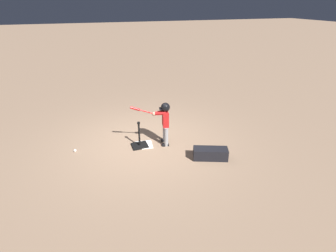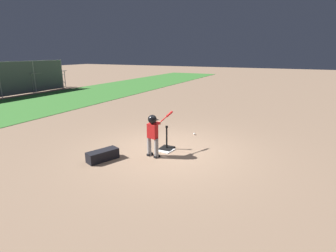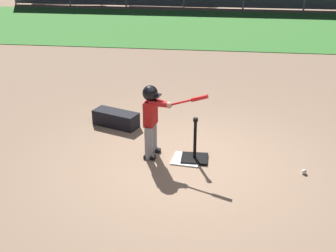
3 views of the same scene
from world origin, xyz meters
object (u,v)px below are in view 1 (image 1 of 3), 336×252
batter_child (164,118)px  baseball (75,151)px  equipment_bag (210,154)px  batting_tee (140,143)px

batter_child → baseball: 2.46m
batter_child → equipment_bag: (-0.85, 1.08, -0.61)m
batting_tee → baseball: (1.66, -0.25, -0.07)m
batting_tee → batter_child: (-0.67, 0.07, 0.65)m
batter_child → baseball: size_ratio=16.02×
batting_tee → baseball: bearing=-8.7°
baseball → equipment_bag: equipment_bag is taller
batter_child → equipment_bag: bearing=128.1°
batting_tee → equipment_bag: bearing=142.9°
batter_child → equipment_bag: size_ratio=1.41×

